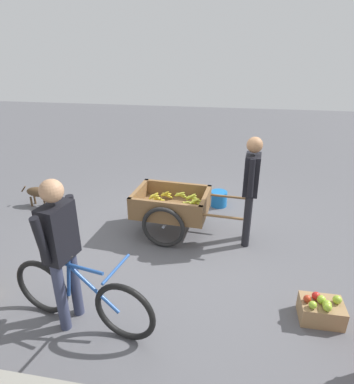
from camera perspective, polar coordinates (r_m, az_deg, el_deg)
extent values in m
plane|color=#56565B|center=(5.01, 0.67, -8.33)|extent=(24.00, 24.00, 0.00)
cube|color=brown|center=(5.03, -1.00, -2.96)|extent=(1.16, 0.88, 0.10)
cube|color=brown|center=(5.10, -6.65, -0.58)|extent=(0.12, 0.80, 0.24)
cube|color=brown|center=(4.85, 4.92, -1.85)|extent=(0.12, 0.80, 0.24)
cube|color=brown|center=(4.63, -2.22, -3.08)|extent=(1.10, 0.14, 0.24)
cube|color=brown|center=(5.28, 0.05, 0.45)|extent=(1.10, 0.14, 0.24)
torus|color=black|center=(4.69, -2.42, -6.18)|extent=(0.64, 0.11, 0.64)
torus|color=black|center=(5.44, 0.23, -1.68)|extent=(0.64, 0.11, 0.64)
cylinder|color=gray|center=(5.06, -0.99, -3.76)|extent=(0.11, 0.88, 0.04)
cylinder|color=brown|center=(4.53, 7.98, -4.30)|extent=(0.55, 0.08, 0.04)
cylinder|color=brown|center=(5.14, 8.92, -0.80)|extent=(0.55, 0.08, 0.04)
cylinder|color=gray|center=(5.26, -5.94, -4.55)|extent=(0.04, 0.04, 0.35)
ellipsoid|color=gold|center=(5.20, -1.63, -0.63)|extent=(0.18, 0.06, 0.12)
ellipsoid|color=gold|center=(5.20, -1.78, -0.54)|extent=(0.19, 0.12, 0.08)
ellipsoid|color=gold|center=(5.19, -1.93, -0.45)|extent=(0.19, 0.07, 0.08)
ellipsoid|color=gold|center=(5.19, -2.14, -0.36)|extent=(0.18, 0.09, 0.15)
ellipsoid|color=gold|center=(4.75, 1.83, -2.43)|extent=(0.18, 0.11, 0.14)
ellipsoid|color=gold|center=(4.74, 1.71, -2.34)|extent=(0.19, 0.05, 0.10)
ellipsoid|color=gold|center=(4.73, 1.56, -2.24)|extent=(0.18, 0.07, 0.05)
ellipsoid|color=gold|center=(4.72, 1.41, -2.15)|extent=(0.19, 0.09, 0.10)
ellipsoid|color=gold|center=(4.72, 1.29, -2.06)|extent=(0.18, 0.06, 0.14)
ellipsoid|color=gold|center=(4.86, -2.75, -1.80)|extent=(0.17, 0.10, 0.15)
ellipsoid|color=gold|center=(4.86, -2.96, -1.70)|extent=(0.19, 0.06, 0.09)
ellipsoid|color=gold|center=(4.85, -3.18, -1.60)|extent=(0.19, 0.08, 0.09)
ellipsoid|color=gold|center=(4.85, -3.38, -1.50)|extent=(0.17, 0.09, 0.15)
ellipsoid|color=gold|center=(4.84, -3.51, -1.10)|extent=(0.18, 0.06, 0.15)
ellipsoid|color=gold|center=(4.83, -3.70, -1.01)|extent=(0.19, 0.08, 0.09)
ellipsoid|color=gold|center=(4.83, -3.84, -0.91)|extent=(0.18, 0.13, 0.05)
ellipsoid|color=gold|center=(4.82, -4.01, -0.82)|extent=(0.19, 0.10, 0.11)
ellipsoid|color=gold|center=(4.81, -4.15, -0.73)|extent=(0.18, 0.08, 0.14)
ellipsoid|color=gold|center=(4.84, 3.57, -1.90)|extent=(0.19, 0.06, 0.13)
ellipsoid|color=gold|center=(4.83, 3.45, -1.81)|extent=(0.19, 0.12, 0.08)
ellipsoid|color=gold|center=(4.82, 3.25, -1.71)|extent=(0.19, 0.08, 0.08)
ellipsoid|color=gold|center=(4.82, 3.07, -1.62)|extent=(0.18, 0.10, 0.15)
ellipsoid|color=gold|center=(4.79, 1.58, -2.58)|extent=(0.19, 0.10, 0.13)
ellipsoid|color=gold|center=(4.78, 1.46, -2.49)|extent=(0.19, 0.08, 0.08)
ellipsoid|color=gold|center=(4.78, 1.24, -2.39)|extent=(0.19, 0.12, 0.08)
ellipsoid|color=gold|center=(4.77, 1.09, -2.30)|extent=(0.18, 0.06, 0.13)
ellipsoid|color=gold|center=(4.91, -3.27, -1.79)|extent=(0.17, 0.07, 0.15)
ellipsoid|color=gold|center=(4.91, -3.45, -1.70)|extent=(0.19, 0.10, 0.09)
ellipsoid|color=gold|center=(4.90, -3.58, -1.61)|extent=(0.18, 0.12, 0.05)
ellipsoid|color=gold|center=(4.89, -3.72, -1.52)|extent=(0.19, 0.06, 0.10)
ellipsoid|color=gold|center=(4.89, -3.84, -1.43)|extent=(0.19, 0.09, 0.13)
ellipsoid|color=gold|center=(5.04, 0.91, -0.67)|extent=(0.18, 0.09, 0.14)
ellipsoid|color=gold|center=(5.03, 0.76, -0.58)|extent=(0.19, 0.10, 0.09)
ellipsoid|color=gold|center=(5.02, 0.58, -0.49)|extent=(0.19, 0.10, 0.08)
ellipsoid|color=gold|center=(5.02, 0.45, -0.40)|extent=(0.18, 0.06, 0.12)
ellipsoid|color=gold|center=(4.84, -6.29, -2.45)|extent=(0.18, 0.11, 0.13)
ellipsoid|color=gold|center=(4.83, -6.41, -2.36)|extent=(0.19, 0.08, 0.09)
ellipsoid|color=gold|center=(4.82, -6.55, -2.27)|extent=(0.18, 0.12, 0.04)
ellipsoid|color=gold|center=(4.82, -6.68, -2.18)|extent=(0.19, 0.11, 0.09)
ellipsoid|color=gold|center=(4.81, -6.88, -2.08)|extent=(0.18, 0.08, 0.15)
ellipsoid|color=gold|center=(4.88, -6.44, -2.53)|extent=(0.18, 0.08, 0.13)
ellipsoid|color=gold|center=(4.87, -6.57, -2.44)|extent=(0.19, 0.08, 0.10)
ellipsoid|color=gold|center=(4.87, -6.73, -2.35)|extent=(0.19, 0.12, 0.05)
ellipsoid|color=gold|center=(4.86, -6.87, -2.26)|extent=(0.19, 0.10, 0.09)
ellipsoid|color=gold|center=(4.86, -7.04, -2.17)|extent=(0.18, 0.08, 0.15)
ellipsoid|color=gold|center=(4.94, 3.40, -2.13)|extent=(0.18, 0.11, 0.13)
ellipsoid|color=gold|center=(4.94, 3.30, -2.04)|extent=(0.19, 0.06, 0.10)
ellipsoid|color=gold|center=(4.93, 3.16, -1.95)|extent=(0.18, 0.11, 0.05)
ellipsoid|color=gold|center=(4.92, 3.03, -1.87)|extent=(0.19, 0.07, 0.09)
ellipsoid|color=gold|center=(4.91, 2.84, -1.77)|extent=(0.17, 0.07, 0.15)
ellipsoid|color=gold|center=(5.08, 2.96, -1.22)|extent=(0.17, 0.10, 0.16)
ellipsoid|color=gold|center=(5.08, 2.79, -1.13)|extent=(0.19, 0.10, 0.10)
ellipsoid|color=gold|center=(5.07, 2.65, -1.04)|extent=(0.18, 0.07, 0.05)
ellipsoid|color=gold|center=(5.06, 2.50, -0.95)|extent=(0.19, 0.08, 0.11)
ellipsoid|color=gold|center=(5.06, 2.39, -0.87)|extent=(0.18, 0.08, 0.13)
cylinder|color=black|center=(4.79, 12.09, -5.06)|extent=(0.11, 0.11, 0.79)
cylinder|color=black|center=(4.98, 12.24, -3.86)|extent=(0.11, 0.11, 0.79)
cube|color=black|center=(4.61, 12.89, 2.99)|extent=(0.23, 0.35, 0.56)
sphere|color=#9E704C|center=(4.48, 13.38, 7.98)|extent=(0.21, 0.21, 0.21)
cylinder|color=black|center=(4.39, 12.79, 2.34)|extent=(0.08, 0.15, 0.51)
cylinder|color=black|center=(4.81, 13.04, 4.20)|extent=(0.08, 0.15, 0.51)
torus|color=black|center=(3.40, -9.10, -19.95)|extent=(0.66, 0.19, 0.66)
torus|color=black|center=(3.91, -22.42, -15.06)|extent=(0.66, 0.19, 0.66)
cylinder|color=#234C93|center=(3.39, -17.10, -12.33)|extent=(0.60, 0.15, 0.04)
cylinder|color=#234C93|center=(3.55, -18.34, -14.09)|extent=(0.11, 0.06, 0.45)
cylinder|color=#234C93|center=(3.43, -14.14, -16.17)|extent=(0.53, 0.14, 0.43)
ellipsoid|color=black|center=(3.41, -19.18, -10.46)|extent=(0.20, 0.08, 0.06)
cylinder|color=#234C93|center=(3.10, -10.53, -12.98)|extent=(0.12, 0.46, 0.03)
cylinder|color=#333851|center=(3.73, -17.33, -14.93)|extent=(0.11, 0.11, 0.80)
cylinder|color=#333851|center=(3.60, -19.51, -16.83)|extent=(0.11, 0.11, 0.80)
cube|color=black|center=(3.28, -19.94, -6.58)|extent=(0.26, 0.37, 0.57)
sphere|color=tan|center=(3.10, -21.02, 0.18)|extent=(0.22, 0.22, 0.22)
cylinder|color=black|center=(3.41, -17.67, -4.48)|extent=(0.08, 0.09, 0.51)
cylinder|color=black|center=(3.14, -22.56, -7.94)|extent=(0.08, 0.16, 0.52)
ellipsoid|color=#4C3823|center=(6.44, -23.03, 0.00)|extent=(0.44, 0.18, 0.18)
sphere|color=#4C3823|center=(6.28, -21.05, 0.32)|extent=(0.14, 0.14, 0.14)
cylinder|color=#4C3823|center=(6.58, -25.14, 0.50)|extent=(0.11, 0.02, 0.12)
cylinder|color=#4C3823|center=(6.48, -21.55, -1.35)|extent=(0.04, 0.04, 0.18)
cylinder|color=#4C3823|center=(6.40, -22.04, -1.75)|extent=(0.04, 0.04, 0.18)
cylinder|color=#4C3823|center=(6.62, -23.50, -1.15)|extent=(0.04, 0.04, 0.18)
cylinder|color=#4C3823|center=(6.54, -24.00, -1.54)|extent=(0.04, 0.04, 0.18)
cylinder|color=#1966B2|center=(6.03, 7.28, -1.15)|extent=(0.30, 0.30, 0.28)
cube|color=#99754C|center=(4.00, 23.76, -18.40)|extent=(0.44, 0.32, 0.22)
sphere|color=#B23319|center=(3.86, 21.71, -16.87)|extent=(0.08, 0.08, 0.08)
sphere|color=#99BF33|center=(3.83, 24.71, -17.73)|extent=(0.09, 0.09, 0.09)
sphere|color=#99BF33|center=(3.85, 24.64, -17.37)|extent=(0.09, 0.09, 0.09)
sphere|color=#99BF33|center=(3.96, 26.10, -16.47)|extent=(0.09, 0.09, 0.09)
sphere|color=#99BF33|center=(3.89, 23.81, -16.73)|extent=(0.09, 0.09, 0.09)
sphere|color=red|center=(3.92, 23.03, -16.29)|extent=(0.09, 0.09, 0.09)
sphere|color=#99BF33|center=(3.80, 22.54, -17.69)|extent=(0.08, 0.08, 0.08)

